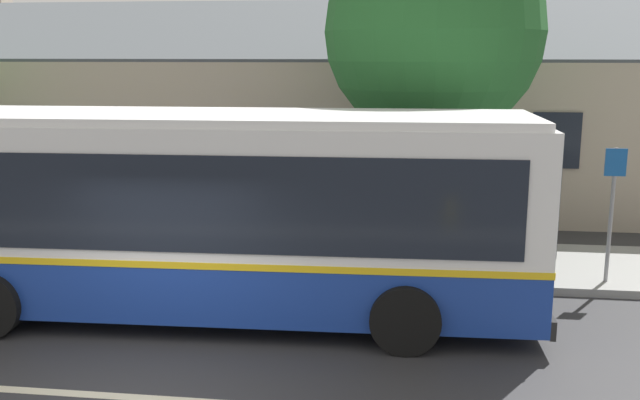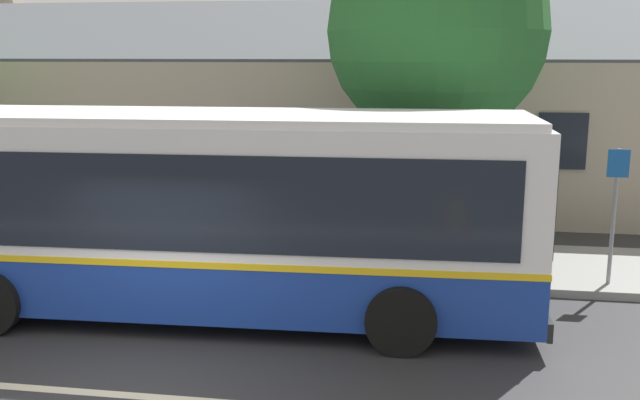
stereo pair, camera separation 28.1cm
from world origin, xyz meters
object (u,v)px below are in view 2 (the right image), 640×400
(transit_bus, at_px, (199,208))
(bus_stop_sign, at_px, (615,201))
(street_tree_primary, at_px, (437,33))
(bench_down_street, at_px, (36,225))

(transit_bus, bearing_deg, bus_stop_sign, 17.14)
(street_tree_primary, height_order, bus_stop_sign, street_tree_primary)
(bus_stop_sign, bearing_deg, bench_down_street, 175.65)
(street_tree_primary, bearing_deg, bench_down_street, -172.91)
(transit_bus, distance_m, street_tree_primary, 6.08)
(transit_bus, bearing_deg, street_tree_primary, 47.45)
(transit_bus, xyz_separation_m, street_tree_primary, (3.65, 3.98, 2.79))
(transit_bus, relative_size, bench_down_street, 6.00)
(street_tree_primary, relative_size, bus_stop_sign, 2.80)
(transit_bus, distance_m, bench_down_street, 5.58)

